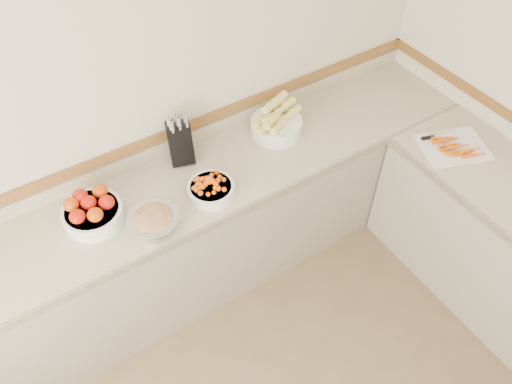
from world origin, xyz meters
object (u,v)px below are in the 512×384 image
knife_block (180,142)px  tomato_bowl (92,211)px  corn_bowl (276,122)px  cherry_tomato_bowl (211,188)px  rhubarb_bowl (154,223)px  cutting_board (454,146)px

knife_block → tomato_bowl: bearing=-165.0°
tomato_bowl → corn_bowl: 1.24m
knife_block → tomato_bowl: 0.65m
knife_block → cherry_tomato_bowl: size_ratio=1.26×
cherry_tomato_bowl → rhubarb_bowl: 0.39m
tomato_bowl → cherry_tomato_bowl: (0.63, -0.18, -0.02)m
rhubarb_bowl → cutting_board: rhubarb_bowl is taller
cherry_tomato_bowl → corn_bowl: 0.66m
knife_block → cutting_board: (1.46, -0.83, -0.12)m
rhubarb_bowl → tomato_bowl: bearing=133.2°
rhubarb_bowl → cutting_board: bearing=-12.3°
tomato_bowl → rhubarb_bowl: tomato_bowl is taller
cherry_tomato_bowl → rhubarb_bowl: rhubarb_bowl is taller
tomato_bowl → cutting_board: (2.09, -0.66, -0.05)m
rhubarb_bowl → cherry_tomato_bowl: bearing=11.8°
tomato_bowl → corn_bowl: size_ratio=0.90×
rhubarb_bowl → knife_block: bearing=48.9°
tomato_bowl → rhubarb_bowl: 0.36m
tomato_bowl → cutting_board: tomato_bowl is taller
tomato_bowl → knife_block: bearing=15.0°
knife_block → cherry_tomato_bowl: 0.36m
tomato_bowl → rhubarb_bowl: (0.25, -0.26, 0.01)m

